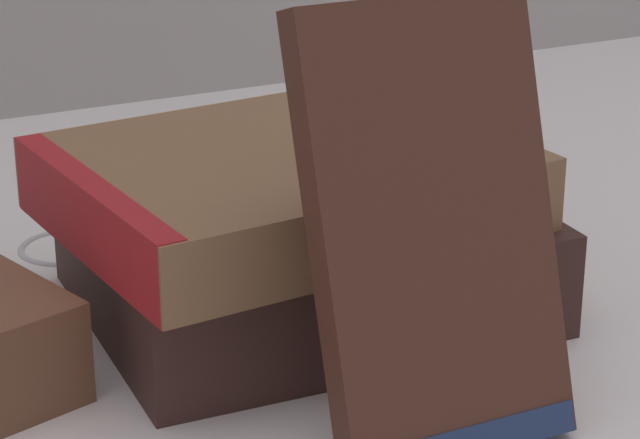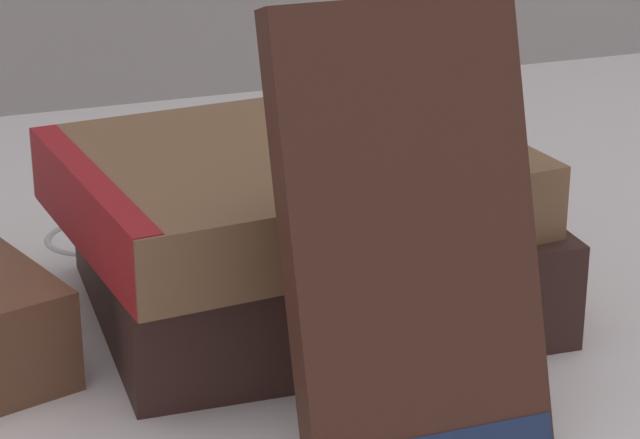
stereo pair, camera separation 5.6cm
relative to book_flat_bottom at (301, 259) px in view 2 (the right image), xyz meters
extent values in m
plane|color=silver|center=(0.01, -0.04, -0.02)|extent=(3.00, 3.00, 0.00)
cube|color=#331E19|center=(0.01, 0.00, 0.00)|extent=(0.20, 0.17, 0.05)
cube|color=black|center=(-0.09, 0.00, 0.00)|extent=(0.02, 0.16, 0.05)
cube|color=brown|center=(-0.01, -0.01, 0.04)|extent=(0.20, 0.17, 0.03)
cube|color=maroon|center=(-0.10, -0.01, 0.04)|extent=(0.03, 0.15, 0.03)
cube|color=#422319|center=(0.00, -0.12, 0.06)|extent=(0.09, 0.06, 0.17)
cylinder|color=white|center=(0.02, -0.03, 0.06)|extent=(0.05, 0.05, 0.01)
torus|color=silver|center=(0.02, -0.03, 0.06)|extent=(0.05, 0.05, 0.01)
sphere|color=silver|center=(0.02, 0.00, 0.06)|extent=(0.01, 0.01, 0.01)
torus|color=#ADADB2|center=(-0.07, 0.12, -0.02)|extent=(0.06, 0.06, 0.00)
torus|color=#ADADB2|center=(-0.02, 0.13, -0.02)|extent=(0.06, 0.06, 0.00)
cylinder|color=#ADADB2|center=(-0.04, 0.12, -0.02)|extent=(0.02, 0.01, 0.00)
camera|label=1|loc=(-0.24, -0.51, 0.24)|focal=75.00mm
camera|label=2|loc=(-0.19, -0.53, 0.24)|focal=75.00mm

